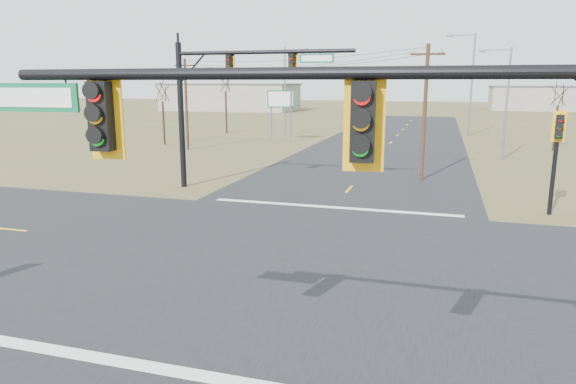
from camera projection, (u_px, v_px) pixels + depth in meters
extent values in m
plane|color=brown|center=(288.00, 258.00, 17.57)|extent=(320.00, 320.00, 0.00)
cube|color=black|center=(288.00, 257.00, 17.57)|extent=(160.00, 14.00, 0.02)
cube|color=black|center=(288.00, 257.00, 17.57)|extent=(14.00, 160.00, 0.02)
cube|color=silver|center=(184.00, 373.00, 10.54)|extent=(12.00, 0.40, 0.01)
cube|color=silver|center=(333.00, 207.00, 24.60)|extent=(12.00, 0.40, 0.01)
cylinder|color=black|center=(311.00, 73.00, 6.78)|extent=(9.41, 0.17, 0.17)
cube|color=#0C5A38|center=(30.00, 97.00, 8.14)|extent=(1.80, 0.05, 0.45)
cylinder|color=black|center=(181.00, 117.00, 28.84)|extent=(0.32, 0.32, 8.05)
cylinder|color=black|center=(262.00, 52.00, 26.76)|extent=(9.77, 0.21, 0.21)
cube|color=#0C5A38|center=(317.00, 58.00, 26.02)|extent=(1.80, 0.05, 0.45)
cylinder|color=black|center=(554.00, 165.00, 22.90)|extent=(0.19, 0.19, 4.52)
cylinder|color=#422B1C|center=(425.00, 114.00, 30.76)|extent=(0.23, 0.23, 8.13)
cube|color=#422B1C|center=(428.00, 54.00, 30.04)|extent=(1.99, 0.38, 0.12)
cylinder|color=#422B1C|center=(186.00, 105.00, 45.43)|extent=(0.23, 0.23, 7.98)
cube|color=#422B1C|center=(185.00, 65.00, 44.73)|extent=(1.95, 0.14, 0.12)
cylinder|color=gray|center=(271.00, 116.00, 52.31)|extent=(0.14, 0.14, 5.16)
cylinder|color=gray|center=(291.00, 116.00, 51.73)|extent=(0.14, 0.14, 5.16)
cube|color=#0C5A38|center=(281.00, 99.00, 51.66)|extent=(2.70, 0.69, 1.72)
cylinder|color=gray|center=(507.00, 104.00, 39.33)|extent=(0.17, 0.17, 8.54)
cylinder|color=gray|center=(497.00, 50.00, 38.77)|extent=(2.05, 0.10, 0.10)
cube|color=gray|center=(482.00, 51.00, 39.08)|extent=(0.50, 0.28, 0.15)
cylinder|color=gray|center=(472.00, 85.00, 57.41)|extent=(0.23, 0.23, 11.30)
cylinder|color=gray|center=(462.00, 35.00, 56.65)|extent=(2.71, 0.14, 0.14)
cube|color=gray|center=(449.00, 36.00, 57.05)|extent=(0.68, 0.50, 0.20)
cylinder|color=gray|center=(285.00, 92.00, 58.55)|extent=(0.20, 0.20, 9.85)
cylinder|color=gray|center=(295.00, 49.00, 57.24)|extent=(2.36, 0.12, 0.12)
cube|color=gray|center=(305.00, 49.00, 56.93)|extent=(0.59, 0.39, 0.18)
cylinder|color=black|center=(164.00, 123.00, 49.57)|extent=(0.20, 0.20, 4.15)
cylinder|color=black|center=(226.00, 112.00, 61.15)|extent=(0.23, 0.23, 4.94)
cylinder|color=black|center=(555.00, 128.00, 44.98)|extent=(0.21, 0.21, 3.96)
cube|color=gray|center=(231.00, 98.00, 112.54)|extent=(28.00, 14.00, 5.50)
cube|color=gray|center=(539.00, 99.00, 113.17)|extent=(20.00, 12.00, 5.00)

